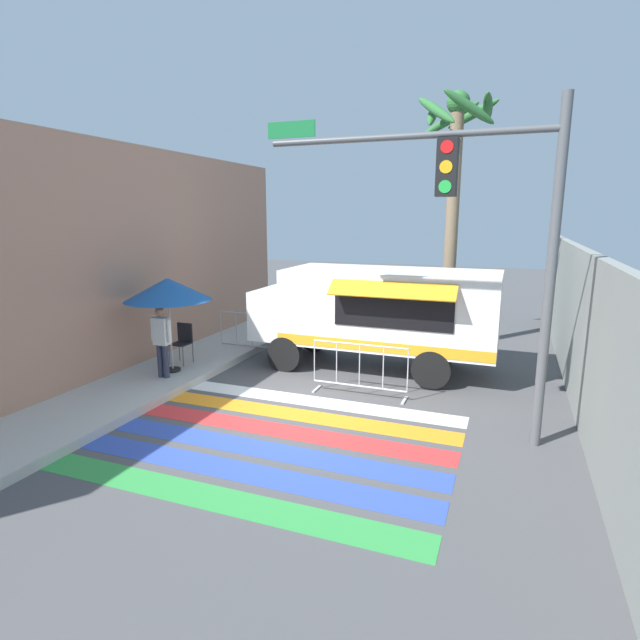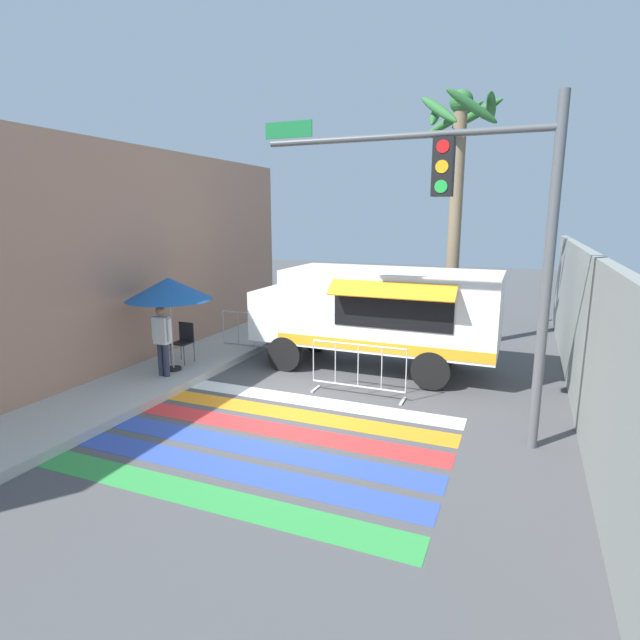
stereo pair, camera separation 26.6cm
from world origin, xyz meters
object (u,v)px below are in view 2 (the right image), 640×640
object	(u,v)px
traffic_signal_pole	(481,215)
palm_tree	(458,174)
patio_umbrella	(169,289)
folding_chair	(184,338)
vendor_person	(162,337)
barricade_front	(358,370)
food_truck	(372,310)
barricade_side	(254,333)

from	to	relation	value
traffic_signal_pole	palm_tree	distance (m)	6.00
patio_umbrella	palm_tree	size ratio (longest dim) A/B	0.32
traffic_signal_pole	patio_umbrella	bearing A→B (deg)	173.98
patio_umbrella	folding_chair	distance (m)	1.49
folding_chair	vendor_person	size ratio (longest dim) A/B	0.61
folding_chair	barricade_front	distance (m)	4.57
food_truck	vendor_person	size ratio (longest dim) A/B	3.67
traffic_signal_pole	barricade_side	distance (m)	7.60
patio_umbrella	folding_chair	xyz separation A→B (m)	(-0.17, 0.66, -1.32)
vendor_person	palm_tree	xyz separation A→B (m)	(5.51, 5.52, 3.73)
food_truck	folding_chair	bearing A→B (deg)	-157.44
patio_umbrella	palm_tree	xyz separation A→B (m)	(5.60, 5.08, 2.71)
folding_chair	patio_umbrella	bearing A→B (deg)	-92.10
patio_umbrella	traffic_signal_pole	bearing A→B (deg)	-6.02
traffic_signal_pole	patio_umbrella	world-z (taller)	traffic_signal_pole
food_truck	patio_umbrella	world-z (taller)	food_truck
traffic_signal_pole	folding_chair	size ratio (longest dim) A/B	5.61
traffic_signal_pole	palm_tree	xyz separation A→B (m)	(-1.14, 5.80, 1.06)
vendor_person	barricade_front	world-z (taller)	vendor_person
barricade_front	patio_umbrella	bearing A→B (deg)	-173.83
food_truck	barricade_side	world-z (taller)	food_truck
folding_chair	palm_tree	xyz separation A→B (m)	(5.77, 4.42, 4.04)
vendor_person	barricade_side	world-z (taller)	vendor_person
traffic_signal_pole	palm_tree	world-z (taller)	palm_tree
traffic_signal_pole	palm_tree	bearing A→B (deg)	101.17
palm_tree	barricade_front	bearing A→B (deg)	-104.74
traffic_signal_pole	folding_chair	xyz separation A→B (m)	(-6.92, 1.37, -2.98)
vendor_person	barricade_front	distance (m)	4.42
folding_chair	barricade_front	world-z (taller)	folding_chair
traffic_signal_pole	barricade_front	world-z (taller)	traffic_signal_pole
vendor_person	palm_tree	distance (m)	8.65
patio_umbrella	barricade_front	bearing A→B (deg)	6.17
patio_umbrella	vendor_person	bearing A→B (deg)	-78.08
patio_umbrella	barricade_side	xyz separation A→B (m)	(0.69, 2.59, -1.54)
vendor_person	palm_tree	size ratio (longest dim) A/B	0.23
food_truck	folding_chair	xyz separation A→B (m)	(-4.27, -1.77, -0.71)
barricade_front	food_truck	bearing A→B (deg)	98.37
palm_tree	food_truck	bearing A→B (deg)	-119.55
folding_chair	barricade_front	bearing A→B (deg)	-18.79
traffic_signal_pole	vendor_person	distance (m)	7.17
palm_tree	folding_chair	bearing A→B (deg)	-142.54
barricade_front	palm_tree	xyz separation A→B (m)	(1.21, 4.61, 4.25)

